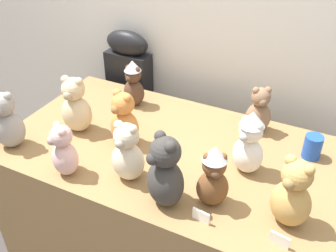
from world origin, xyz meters
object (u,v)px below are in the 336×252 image
(teddy_bear_mocha, at_px, (259,111))
(teddy_bear_cocoa, at_px, (133,84))
(teddy_bear_honey, at_px, (292,195))
(teddy_bear_snow, at_px, (249,143))
(teddy_bear_sand, at_px, (76,106))
(display_table, at_px, (168,205))
(party_cup_blue, at_px, (312,147))
(instrument_case, at_px, (131,106))
(teddy_bear_chestnut, at_px, (213,177))
(teddy_bear_cream, at_px, (127,153))
(teddy_bear_ginger, at_px, (124,120))
(teddy_bear_charcoal, at_px, (165,173))
(teddy_bear_ash, at_px, (7,122))
(teddy_bear_blush, at_px, (64,151))

(teddy_bear_mocha, bearing_deg, teddy_bear_cocoa, 154.46)
(teddy_bear_honey, relative_size, teddy_bear_snow, 0.98)
(teddy_bear_sand, xyz_separation_m, teddy_bear_mocha, (0.78, 0.38, -0.02))
(teddy_bear_cocoa, xyz_separation_m, teddy_bear_honey, (0.92, -0.48, 0.01))
(display_table, xyz_separation_m, party_cup_blue, (0.60, 0.22, 0.43))
(instrument_case, relative_size, teddy_bear_chestnut, 3.82)
(teddy_bear_honey, bearing_deg, teddy_bear_sand, -166.85)
(teddy_bear_cream, bearing_deg, teddy_bear_cocoa, 119.56)
(teddy_bear_honey, distance_m, teddy_bear_cream, 0.64)
(teddy_bear_cream, bearing_deg, teddy_bear_honey, 5.49)
(teddy_bear_chestnut, bearing_deg, teddy_bear_ginger, 130.82)
(teddy_bear_cocoa, xyz_separation_m, teddy_bear_charcoal, (0.48, -0.58, 0.02))
(teddy_bear_charcoal, relative_size, teddy_bear_cream, 1.14)
(teddy_bear_mocha, xyz_separation_m, teddy_bear_ash, (-0.98, -0.63, 0.02))
(teddy_bear_blush, xyz_separation_m, teddy_bear_honey, (0.89, 0.14, 0.02))
(teddy_bear_charcoal, relative_size, teddy_bear_snow, 1.05)
(teddy_bear_honey, distance_m, teddy_bear_chestnut, 0.28)
(instrument_case, xyz_separation_m, teddy_bear_snow, (0.92, -0.56, 0.37))
(teddy_bear_sand, distance_m, teddy_bear_mocha, 0.87)
(teddy_bear_charcoal, height_order, teddy_bear_ash, teddy_bear_charcoal)
(teddy_bear_cream, height_order, teddy_bear_chestnut, teddy_bear_cream)
(teddy_bear_charcoal, bearing_deg, teddy_bear_cream, -162.60)
(teddy_bear_mocha, distance_m, party_cup_blue, 0.30)
(teddy_bear_blush, height_order, teddy_bear_honey, teddy_bear_honey)
(teddy_bear_honey, relative_size, teddy_bear_ginger, 1.05)
(instrument_case, height_order, teddy_bear_ash, instrument_case)
(teddy_bear_sand, height_order, teddy_bear_mocha, teddy_bear_sand)
(instrument_case, xyz_separation_m, teddy_bear_chestnut, (0.86, -0.81, 0.36))
(teddy_bear_charcoal, bearing_deg, teddy_bear_honey, 47.19)
(party_cup_blue, bearing_deg, teddy_bear_cream, -143.74)
(teddy_bear_snow, relative_size, teddy_bear_chestnut, 1.09)
(teddy_bear_sand, relative_size, teddy_bear_cream, 1.07)
(teddy_bear_ash, bearing_deg, teddy_bear_honey, -20.30)
(instrument_case, bearing_deg, display_table, -44.26)
(teddy_bear_snow, xyz_separation_m, teddy_bear_ash, (-1.02, -0.31, -0.01))
(instrument_case, height_order, teddy_bear_charcoal, teddy_bear_charcoal)
(party_cup_blue, bearing_deg, teddy_bear_ginger, -160.60)
(teddy_bear_sand, distance_m, teddy_bear_chestnut, 0.78)
(teddy_bear_blush, relative_size, teddy_bear_charcoal, 0.78)
(teddy_bear_cocoa, distance_m, teddy_bear_chestnut, 0.82)
(teddy_bear_honey, bearing_deg, teddy_bear_blush, -150.15)
(teddy_bear_mocha, bearing_deg, teddy_bear_honey, -93.57)
(teddy_bear_mocha, bearing_deg, teddy_bear_sand, 176.19)
(teddy_bear_sand, height_order, teddy_bear_chestnut, teddy_bear_sand)
(teddy_bear_sand, bearing_deg, teddy_bear_mocha, 18.05)
(teddy_bear_cocoa, bearing_deg, party_cup_blue, 0.28)
(teddy_bear_chestnut, bearing_deg, teddy_bear_snow, 47.06)
(display_table, height_order, teddy_bear_blush, teddy_bear_blush)
(teddy_bear_chestnut, relative_size, teddy_bear_ash, 0.96)
(teddy_bear_cocoa, distance_m, teddy_bear_cream, 0.60)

